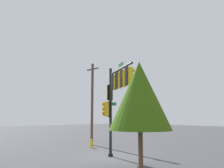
{
  "coord_description": "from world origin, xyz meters",
  "views": [
    {
      "loc": [
        13.1,
        -11.83,
        2.95
      ],
      "look_at": [
        0.2,
        -0.03,
        5.43
      ],
      "focal_mm": 36.81,
      "sensor_mm": 36.0,
      "label": 1
    }
  ],
  "objects": [
    {
      "name": "fire_hydrant",
      "position": [
        -4.79,
        1.86,
        0.41
      ],
      "size": [
        0.33,
        0.24,
        0.83
      ],
      "color": "yellow",
      "rests_on": "ground_plane"
    },
    {
      "name": "ground_plane",
      "position": [
        0.0,
        0.0,
        0.0
      ],
      "size": [
        120.0,
        120.0,
        0.0
      ],
      "primitive_type": "plane",
      "color": "#424247"
    },
    {
      "name": "tree_near",
      "position": [
        4.84,
        -2.21,
        4.1
      ],
      "size": [
        3.41,
        3.41,
        6.0
      ],
      "color": "brown",
      "rests_on": "ground_plane"
    },
    {
      "name": "utility_pole",
      "position": [
        -6.56,
        3.25,
        4.49
      ],
      "size": [
        1.8,
        0.28,
        8.7
      ],
      "color": "brown",
      "rests_on": "ground_plane"
    },
    {
      "name": "signal_pole_assembly",
      "position": [
        1.12,
        -0.53,
        4.74
      ],
      "size": [
        4.53,
        2.23,
        6.68
      ],
      "color": "black",
      "rests_on": "ground_plane"
    }
  ]
}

